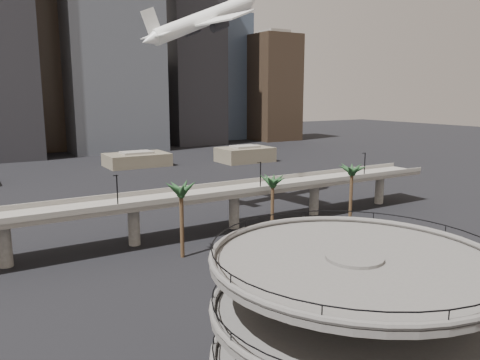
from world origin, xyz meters
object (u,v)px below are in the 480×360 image
car_b (367,297)px  car_c (465,261)px  airborne_jet (204,20)px  parking_ramp (351,334)px  overpass (187,201)px  car_a (265,296)px

car_b → car_c: 24.55m
airborne_jet → car_c: size_ratio=6.18×
parking_ramp → car_c: (45.81, 19.75, -9.07)m
overpass → airborne_jet: 41.50m
parking_ramp → car_a: (9.61, 25.96, -9.17)m
car_b → car_c: (24.50, 1.53, 0.06)m
airborne_jet → overpass: bearing=-137.6°
overpass → car_a: 33.88m
parking_ramp → overpass: bearing=77.6°
airborne_jet → car_b: 70.42m
parking_ramp → car_a: size_ratio=5.64×
overpass → car_b: overpass is taller
parking_ramp → overpass: parking_ramp is taller
car_a → airborne_jet: bearing=-26.6°
car_a → car_b: size_ratio=0.92×
overpass → car_a: (-3.39, -33.04, -6.67)m
parking_ramp → airborne_jet: 84.66m
overpass → car_c: size_ratio=24.76×
overpass → car_c: bearing=-50.1°
parking_ramp → car_b: parking_ramp is taller
car_a → parking_ramp: bearing=150.7°
overpass → airborne_jet: (11.55, 14.20, 37.25)m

